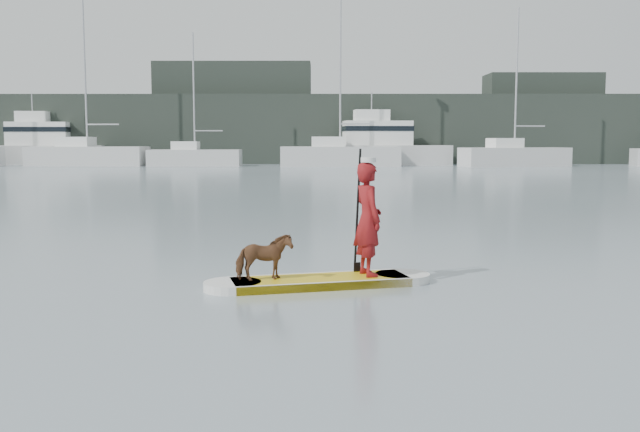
{
  "coord_description": "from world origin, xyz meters",
  "views": [
    {
      "loc": [
        -1.93,
        -11.5,
        2.07
      ],
      "look_at": [
        -1.97,
        -1.52,
        1.0
      ],
      "focal_mm": 40.0,
      "sensor_mm": 36.0,
      "label": 1
    }
  ],
  "objects_px": {
    "sailboat_b": "(87,154)",
    "sailboat_c": "(194,156)",
    "paddler": "(368,219)",
    "sailboat_e": "(513,155)",
    "motor_yacht_a": "(384,145)",
    "motor_yacht_b": "(45,145)",
    "dog": "(264,257)",
    "paddleboard": "(320,282)",
    "sailboat_d": "(339,154)"
  },
  "relations": [
    {
      "from": "paddler",
      "to": "sailboat_d",
      "type": "xyz_separation_m",
      "value": [
        0.67,
        46.19,
        0.05
      ]
    },
    {
      "from": "paddleboard",
      "to": "motor_yacht_a",
      "type": "relative_size",
      "value": 0.31
    },
    {
      "from": "sailboat_d",
      "to": "motor_yacht_b",
      "type": "distance_m",
      "value": 25.26
    },
    {
      "from": "sailboat_e",
      "to": "dog",
      "type": "bearing_deg",
      "value": -120.7
    },
    {
      "from": "sailboat_c",
      "to": "dog",
      "type": "bearing_deg",
      "value": -79.13
    },
    {
      "from": "sailboat_c",
      "to": "sailboat_e",
      "type": "distance_m",
      "value": 25.31
    },
    {
      "from": "sailboat_c",
      "to": "motor_yacht_b",
      "type": "xyz_separation_m",
      "value": [
        -13.31,
        3.73,
        0.89
      ]
    },
    {
      "from": "motor_yacht_a",
      "to": "sailboat_d",
      "type": "bearing_deg",
      "value": -148.82
    },
    {
      "from": "sailboat_e",
      "to": "motor_yacht_a",
      "type": "xyz_separation_m",
      "value": [
        -9.97,
        2.93,
        0.81
      ]
    },
    {
      "from": "motor_yacht_b",
      "to": "dog",
      "type": "bearing_deg",
      "value": -73.16
    },
    {
      "from": "paddleboard",
      "to": "motor_yacht_b",
      "type": "relative_size",
      "value": 0.35
    },
    {
      "from": "dog",
      "to": "sailboat_b",
      "type": "relative_size",
      "value": 0.05
    },
    {
      "from": "dog",
      "to": "sailboat_e",
      "type": "bearing_deg",
      "value": -38.26
    },
    {
      "from": "dog",
      "to": "motor_yacht_a",
      "type": "relative_size",
      "value": 0.07
    },
    {
      "from": "sailboat_e",
      "to": "motor_yacht_a",
      "type": "bearing_deg",
      "value": 151.74
    },
    {
      "from": "sailboat_d",
      "to": "motor_yacht_a",
      "type": "bearing_deg",
      "value": 36.08
    },
    {
      "from": "sailboat_e",
      "to": "sailboat_c",
      "type": "bearing_deg",
      "value": 166.62
    },
    {
      "from": "paddler",
      "to": "dog",
      "type": "bearing_deg",
      "value": 86.0
    },
    {
      "from": "sailboat_b",
      "to": "sailboat_e",
      "type": "xyz_separation_m",
      "value": [
        34.08,
        -1.3,
        -0.1
      ]
    },
    {
      "from": "motor_yacht_b",
      "to": "paddleboard",
      "type": "bearing_deg",
      "value": -72.35
    },
    {
      "from": "motor_yacht_a",
      "to": "dog",
      "type": "bearing_deg",
      "value": -102.87
    },
    {
      "from": "paddler",
      "to": "sailboat_b",
      "type": "xyz_separation_m",
      "value": [
        -19.67,
        47.42,
        0.04
      ]
    },
    {
      "from": "sailboat_b",
      "to": "sailboat_d",
      "type": "relative_size",
      "value": 1.03
    },
    {
      "from": "dog",
      "to": "motor_yacht_b",
      "type": "height_order",
      "value": "motor_yacht_b"
    },
    {
      "from": "dog",
      "to": "sailboat_e",
      "type": "distance_m",
      "value": 49.13
    },
    {
      "from": "paddler",
      "to": "sailboat_e",
      "type": "bearing_deg",
      "value": -35.75
    },
    {
      "from": "motor_yacht_a",
      "to": "sailboat_b",
      "type": "bearing_deg",
      "value": 177.83
    },
    {
      "from": "motor_yacht_b",
      "to": "sailboat_b",
      "type": "bearing_deg",
      "value": -41.68
    },
    {
      "from": "sailboat_b",
      "to": "sailboat_d",
      "type": "distance_m",
      "value": 20.38
    },
    {
      "from": "sailboat_b",
      "to": "motor_yacht_a",
      "type": "distance_m",
      "value": 24.18
    },
    {
      "from": "dog",
      "to": "sailboat_d",
      "type": "xyz_separation_m",
      "value": [
        2.14,
        46.57,
        0.54
      ]
    },
    {
      "from": "motor_yacht_a",
      "to": "paddler",
      "type": "bearing_deg",
      "value": -101.23
    },
    {
      "from": "paddler",
      "to": "motor_yacht_a",
      "type": "bearing_deg",
      "value": -23.58
    },
    {
      "from": "motor_yacht_a",
      "to": "motor_yacht_b",
      "type": "xyz_separation_m",
      "value": [
        -28.64,
        1.47,
        -0.02
      ]
    },
    {
      "from": "dog",
      "to": "motor_yacht_b",
      "type": "bearing_deg",
      "value": 4.65
    },
    {
      "from": "paddleboard",
      "to": "dog",
      "type": "distance_m",
      "value": 0.89
    },
    {
      "from": "dog",
      "to": "sailboat_d",
      "type": "bearing_deg",
      "value": -22.04
    },
    {
      "from": "paddleboard",
      "to": "sailboat_c",
      "type": "bearing_deg",
      "value": 87.85
    },
    {
      "from": "dog",
      "to": "sailboat_c",
      "type": "distance_m",
      "value": 48.1
    },
    {
      "from": "sailboat_b",
      "to": "sailboat_c",
      "type": "distance_m",
      "value": 8.81
    },
    {
      "from": "sailboat_b",
      "to": "sailboat_c",
      "type": "relative_size",
      "value": 1.35
    },
    {
      "from": "paddler",
      "to": "sailboat_c",
      "type": "distance_m",
      "value": 48.05
    },
    {
      "from": "paddler",
      "to": "dog",
      "type": "distance_m",
      "value": 1.59
    },
    {
      "from": "motor_yacht_b",
      "to": "paddler",
      "type": "bearing_deg",
      "value": -71.63
    },
    {
      "from": "paddleboard",
      "to": "sailboat_e",
      "type": "xyz_separation_m",
      "value": [
        15.1,
        46.3,
        0.82
      ]
    },
    {
      "from": "paddler",
      "to": "sailboat_b",
      "type": "bearing_deg",
      "value": 4.13
    },
    {
      "from": "paddler",
      "to": "sailboat_c",
      "type": "height_order",
      "value": "sailboat_c"
    },
    {
      "from": "sailboat_d",
      "to": "motor_yacht_a",
      "type": "relative_size",
      "value": 1.34
    },
    {
      "from": "sailboat_e",
      "to": "motor_yacht_b",
      "type": "bearing_deg",
      "value": 161.64
    },
    {
      "from": "sailboat_b",
      "to": "paddler",
      "type": "bearing_deg",
      "value": -63.05
    }
  ]
}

